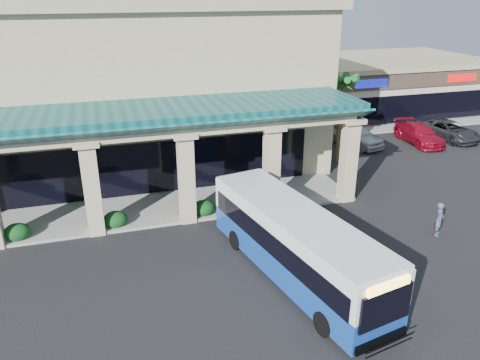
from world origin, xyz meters
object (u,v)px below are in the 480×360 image
object	(u,v)px
pedestrian	(439,219)
car_gray	(449,130)
car_silver	(354,134)
transit_bus	(295,245)
car_red	(419,134)

from	to	relation	value
pedestrian	car_gray	world-z (taller)	pedestrian
car_gray	pedestrian	bearing A→B (deg)	-138.29
car_gray	car_silver	bearing A→B (deg)	166.76
transit_bus	car_red	xyz separation A→B (m)	(16.29, 13.97, -0.74)
car_gray	transit_bus	bearing A→B (deg)	-151.11
transit_bus	car_gray	xyz separation A→B (m)	(19.18, 14.13, -0.75)
pedestrian	car_silver	distance (m)	14.05
car_red	pedestrian	bearing A→B (deg)	-118.95
car_red	transit_bus	bearing A→B (deg)	-135.43
pedestrian	car_silver	size ratio (longest dim) A/B	0.34
transit_bus	pedestrian	world-z (taller)	transit_bus
pedestrian	car_red	size ratio (longest dim) A/B	0.34
pedestrian	car_gray	bearing A→B (deg)	1.64
car_gray	car_red	bearing A→B (deg)	175.65
pedestrian	car_red	xyz separation A→B (m)	(8.23, 12.73, -0.12)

